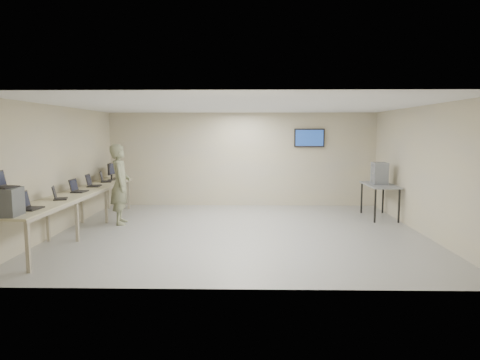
{
  "coord_description": "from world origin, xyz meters",
  "views": [
    {
      "loc": [
        0.2,
        -9.38,
        2.24
      ],
      "look_at": [
        0.0,
        0.2,
        1.15
      ],
      "focal_mm": 32.0,
      "sensor_mm": 36.0,
      "label": 1
    }
  ],
  "objects_px": {
    "soldier": "(120,184)",
    "side_table": "(380,187)",
    "equipment_box": "(7,202)",
    "workbench": "(80,195)"
  },
  "relations": [
    {
      "from": "equipment_box",
      "to": "soldier",
      "type": "relative_size",
      "value": 0.23
    },
    {
      "from": "soldier",
      "to": "side_table",
      "type": "xyz_separation_m",
      "value": [
        6.51,
        0.87,
        -0.16
      ]
    },
    {
      "from": "workbench",
      "to": "soldier",
      "type": "xyz_separation_m",
      "value": [
        0.68,
        0.81,
        0.14
      ]
    },
    {
      "from": "side_table",
      "to": "equipment_box",
      "type": "bearing_deg",
      "value": -148.55
    },
    {
      "from": "workbench",
      "to": "equipment_box",
      "type": "height_order",
      "value": "equipment_box"
    },
    {
      "from": "equipment_box",
      "to": "soldier",
      "type": "bearing_deg",
      "value": 74.88
    },
    {
      "from": "equipment_box",
      "to": "workbench",
      "type": "bearing_deg",
      "value": 85.29
    },
    {
      "from": "equipment_box",
      "to": "soldier",
      "type": "distance_m",
      "value": 3.64
    },
    {
      "from": "equipment_box",
      "to": "side_table",
      "type": "distance_m",
      "value": 8.5
    },
    {
      "from": "soldier",
      "to": "side_table",
      "type": "bearing_deg",
      "value": -94.39
    }
  ]
}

